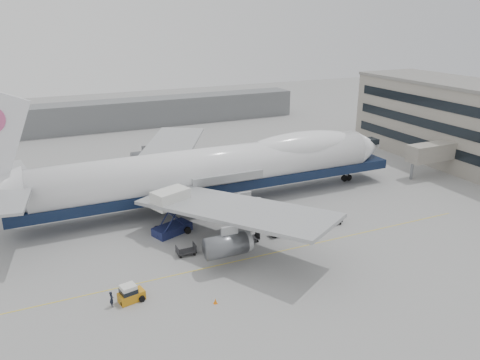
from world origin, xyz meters
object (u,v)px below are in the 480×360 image
catering_truck (171,209)px  baggage_tug (130,294)px  airliner (217,168)px  ground_worker (112,299)px

catering_truck → baggage_tug: catering_truck is taller
airliner → catering_truck: airliner is taller
airliner → baggage_tug: airliner is taller
baggage_tug → ground_worker: (-1.89, -0.18, 0.01)m
baggage_tug → catering_truck: bearing=45.9°
airliner → catering_truck: (-9.55, -7.48, -2.18)m
catering_truck → ground_worker: catering_truck is taller
airliner → ground_worker: (-19.87, -21.15, -4.78)m
baggage_tug → ground_worker: 1.90m
catering_truck → ground_worker: (-10.32, -13.67, -2.60)m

